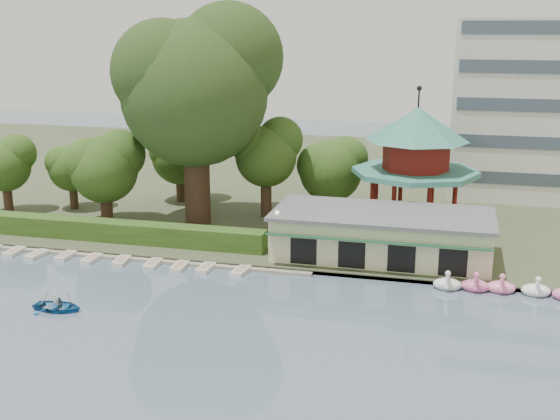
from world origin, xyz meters
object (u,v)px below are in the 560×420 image
(boathouse, at_px, (382,234))
(big_tree, at_px, (197,82))
(dock, at_px, (123,256))
(pavilion, at_px, (416,155))
(rowboat_with_passengers, at_px, (58,303))

(boathouse, xyz_separation_m, big_tree, (-18.81, 6.26, 12.02))
(dock, height_order, boathouse, boathouse)
(boathouse, height_order, pavilion, pavilion)
(boathouse, bearing_deg, pavilion, 78.72)
(boathouse, xyz_separation_m, rowboat_with_passengers, (-21.17, -16.57, -1.85))
(dock, height_order, big_tree, big_tree)
(dock, height_order, rowboat_with_passengers, rowboat_with_passengers)
(rowboat_with_passengers, bearing_deg, big_tree, 84.10)
(boathouse, bearing_deg, big_tree, 161.60)
(big_tree, height_order, rowboat_with_passengers, big_tree)
(big_tree, relative_size, rowboat_with_passengers, 4.27)
(pavilion, height_order, big_tree, big_tree)
(dock, distance_m, rowboat_with_passengers, 11.83)
(rowboat_with_passengers, bearing_deg, pavilion, 48.94)
(pavilion, height_order, rowboat_with_passengers, pavilion)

